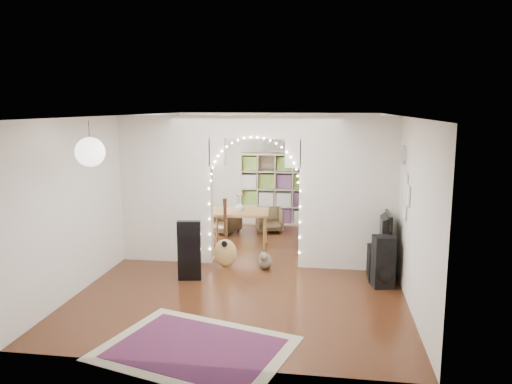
# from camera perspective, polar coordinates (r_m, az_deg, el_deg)

# --- Properties ---
(floor) EXTENTS (7.50, 7.50, 0.00)m
(floor) POSITION_cam_1_polar(r_m,az_deg,el_deg) (9.29, -0.11, -8.17)
(floor) COLOR black
(floor) RESTS_ON ground
(ceiling) EXTENTS (5.00, 7.50, 0.02)m
(ceiling) POSITION_cam_1_polar(r_m,az_deg,el_deg) (8.84, -0.11, 8.73)
(ceiling) COLOR white
(ceiling) RESTS_ON wall_back
(wall_back) EXTENTS (5.00, 0.02, 2.70)m
(wall_back) POSITION_cam_1_polar(r_m,az_deg,el_deg) (12.65, 2.41, 2.90)
(wall_back) COLOR silver
(wall_back) RESTS_ON floor
(wall_front) EXTENTS (5.00, 0.02, 2.70)m
(wall_front) POSITION_cam_1_polar(r_m,az_deg,el_deg) (5.37, -6.08, -6.61)
(wall_front) COLOR silver
(wall_front) RESTS_ON floor
(wall_left) EXTENTS (0.02, 7.50, 2.70)m
(wall_left) POSITION_cam_1_polar(r_m,az_deg,el_deg) (9.65, -14.95, 0.43)
(wall_left) COLOR silver
(wall_left) RESTS_ON floor
(wall_right) EXTENTS (0.02, 7.50, 2.70)m
(wall_right) POSITION_cam_1_polar(r_m,az_deg,el_deg) (8.95, 15.93, -0.33)
(wall_right) COLOR silver
(wall_right) RESTS_ON floor
(divider_wall) EXTENTS (5.00, 0.20, 2.70)m
(divider_wall) POSITION_cam_1_polar(r_m,az_deg,el_deg) (8.95, -0.11, 0.54)
(divider_wall) COLOR silver
(divider_wall) RESTS_ON floor
(fairy_lights) EXTENTS (1.64, 0.04, 1.60)m
(fairy_lights) POSITION_cam_1_polar(r_m,az_deg,el_deg) (8.81, -0.23, 1.21)
(fairy_lights) COLOR #FFEABF
(fairy_lights) RESTS_ON divider_wall
(window) EXTENTS (0.04, 1.20, 1.40)m
(window) POSITION_cam_1_polar(r_m,az_deg,el_deg) (11.28, -11.25, 2.65)
(window) COLOR white
(window) RESTS_ON wall_left
(wall_clock) EXTENTS (0.03, 0.31, 0.31)m
(wall_clock) POSITION_cam_1_polar(r_m,az_deg,el_deg) (8.26, 16.57, 4.08)
(wall_clock) COLOR white
(wall_clock) RESTS_ON wall_right
(picture_frames) EXTENTS (0.02, 0.50, 0.70)m
(picture_frames) POSITION_cam_1_polar(r_m,az_deg,el_deg) (7.94, 16.76, -0.51)
(picture_frames) COLOR white
(picture_frames) RESTS_ON wall_right
(paper_lantern) EXTENTS (0.40, 0.40, 0.40)m
(paper_lantern) POSITION_cam_1_polar(r_m,az_deg,el_deg) (7.13, -18.43, 4.36)
(paper_lantern) COLOR white
(paper_lantern) RESTS_ON ceiling
(ceiling_fan) EXTENTS (1.10, 1.10, 0.30)m
(ceiling_fan) POSITION_cam_1_polar(r_m,az_deg,el_deg) (10.83, 1.47, 7.33)
(ceiling_fan) COLOR #BA903E
(ceiling_fan) RESTS_ON ceiling
(area_rug) EXTENTS (2.54, 2.18, 0.02)m
(area_rug) POSITION_cam_1_polar(r_m,az_deg,el_deg) (6.28, -6.90, -17.30)
(area_rug) COLOR maroon
(area_rug) RESTS_ON floor
(guitar_case) EXTENTS (0.40, 0.19, 1.00)m
(guitar_case) POSITION_cam_1_polar(r_m,az_deg,el_deg) (8.39, -7.63, -6.65)
(guitar_case) COLOR black
(guitar_case) RESTS_ON floor
(acoustic_guitar) EXTENTS (0.45, 0.23, 1.06)m
(acoustic_guitar) POSITION_cam_1_polar(r_m,az_deg,el_deg) (9.01, -3.53, -5.70)
(acoustic_guitar) COLOR tan
(acoustic_guitar) RESTS_ON floor
(tabby_cat) EXTENTS (0.26, 0.56, 0.37)m
(tabby_cat) POSITION_cam_1_polar(r_m,az_deg,el_deg) (8.96, 1.03, -7.83)
(tabby_cat) COLOR brown
(tabby_cat) RESTS_ON floor
(floor_speaker) EXTENTS (0.37, 0.34, 0.84)m
(floor_speaker) POSITION_cam_1_polar(r_m,az_deg,el_deg) (8.26, 14.35, -7.74)
(floor_speaker) COLOR black
(floor_speaker) RESTS_ON floor
(media_console) EXTENTS (0.41, 1.00, 0.50)m
(media_console) POSITION_cam_1_polar(r_m,az_deg,el_deg) (8.93, 13.88, -7.53)
(media_console) COLOR black
(media_console) RESTS_ON floor
(tv) EXTENTS (0.15, 1.08, 0.62)m
(tv) POSITION_cam_1_polar(r_m,az_deg,el_deg) (8.78, 14.03, -4.04)
(tv) COLOR black
(tv) RESTS_ON media_console
(bookcase) EXTENTS (1.70, 0.44, 1.74)m
(bookcase) POSITION_cam_1_polar(r_m,az_deg,el_deg) (12.22, 2.27, 0.39)
(bookcase) COLOR #CAB792
(bookcase) RESTS_ON floor
(dining_table) EXTENTS (1.26, 0.89, 0.76)m
(dining_table) POSITION_cam_1_polar(r_m,az_deg,el_deg) (10.19, -1.87, -2.58)
(dining_table) COLOR brown
(dining_table) RESTS_ON floor
(flower_vase) EXTENTS (0.20, 0.20, 0.19)m
(flower_vase) POSITION_cam_1_polar(r_m,az_deg,el_deg) (10.16, -1.87, -1.65)
(flower_vase) COLOR white
(flower_vase) RESTS_ON dining_table
(dining_chair_left) EXTENTS (0.80, 0.81, 0.57)m
(dining_chair_left) POSITION_cam_1_polar(r_m,az_deg,el_deg) (11.42, -3.69, -3.30)
(dining_chair_left) COLOR brown
(dining_chair_left) RESTS_ON floor
(dining_chair_right) EXTENTS (0.72, 0.73, 0.54)m
(dining_chair_right) POSITION_cam_1_polar(r_m,az_deg,el_deg) (11.54, 1.55, -3.20)
(dining_chair_right) COLOR brown
(dining_chair_right) RESTS_ON floor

